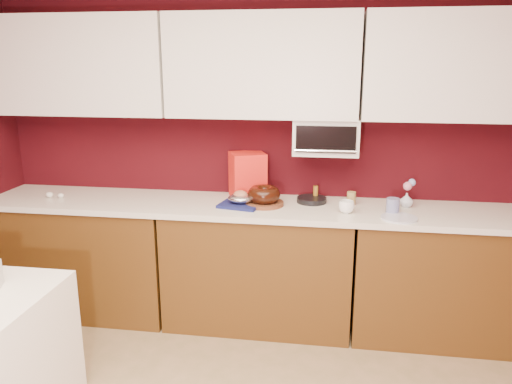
{
  "coord_description": "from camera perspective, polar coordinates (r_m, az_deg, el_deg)",
  "views": [
    {
      "loc": [
        0.49,
        -1.4,
        1.89
      ],
      "look_at": [
        -0.01,
        1.84,
        1.02
      ],
      "focal_mm": 35.0,
      "sensor_mm": 36.0,
      "label": 1
    }
  ],
  "objects": [
    {
      "name": "upper_cabinet_center",
      "position": [
        3.52,
        0.73,
        14.21
      ],
      "size": [
        1.31,
        0.33,
        0.7
      ],
      "primitive_type": "cube",
      "color": "white",
      "rests_on": "wall_back"
    },
    {
      "name": "paper_cup",
      "position": [
        3.57,
        10.83,
        -0.72
      ],
      "size": [
        0.08,
        0.08,
        0.09
      ],
      "primitive_type": "cylinder",
      "rotation": [
        0.0,
        0.0,
        0.3
      ],
      "color": "#9D8647",
      "rests_on": "countertop"
    },
    {
      "name": "coffee_mug",
      "position": [
        3.38,
        10.3,
        -1.54
      ],
      "size": [
        0.11,
        0.11,
        0.1
      ],
      "primitive_type": "imported",
      "rotation": [
        0.0,
        0.0,
        0.34
      ],
      "color": "white",
      "rests_on": "countertop"
    },
    {
      "name": "egg_right",
      "position": [
        3.96,
        -21.4,
        -0.39
      ],
      "size": [
        0.06,
        0.05,
        0.04
      ],
      "primitive_type": "ellipsoid",
      "rotation": [
        0.0,
        0.0,
        0.25
      ],
      "color": "silver",
      "rests_on": "countertop"
    },
    {
      "name": "upper_cabinet_left",
      "position": [
        3.93,
        -19.48,
        13.46
      ],
      "size": [
        1.31,
        0.33,
        0.7
      ],
      "primitive_type": "cube",
      "color": "white",
      "rests_on": "wall_back"
    },
    {
      "name": "egg_left",
      "position": [
        4.0,
        -22.54,
        -0.29
      ],
      "size": [
        0.06,
        0.05,
        0.04
      ],
      "primitive_type": "ellipsoid",
      "rotation": [
        0.0,
        0.0,
        -0.22
      ],
      "color": "silver",
      "rests_on": "countertop"
    },
    {
      "name": "upper_cabinet_right",
      "position": [
        3.59,
        22.94,
        13.1
      ],
      "size": [
        1.31,
        0.33,
        0.7
      ],
      "primitive_type": "cube",
      "color": "white",
      "rests_on": "wall_back"
    },
    {
      "name": "toaster_oven_handle",
      "position": [
        3.38,
        7.93,
        4.68
      ],
      "size": [
        0.42,
        0.02,
        0.02
      ],
      "primitive_type": "cylinder",
      "rotation": [
        0.0,
        1.57,
        0.0
      ],
      "color": "silver",
      "rests_on": "toaster_oven"
    },
    {
      "name": "amber_bottle",
      "position": [
        3.65,
        6.83,
        -0.13
      ],
      "size": [
        0.04,
        0.04,
        0.11
      ],
      "primitive_type": "cylinder",
      "rotation": [
        0.0,
        0.0,
        -0.07
      ],
      "color": "#895C19",
      "rests_on": "countertop"
    },
    {
      "name": "flower_pink",
      "position": [
        3.59,
        16.93,
        0.64
      ],
      "size": [
        0.06,
        0.06,
        0.06
      ],
      "primitive_type": "sphere",
      "color": "pink",
      "rests_on": "flower_vase"
    },
    {
      "name": "flower_vase",
      "position": [
        3.61,
        16.83,
        -0.77
      ],
      "size": [
        0.08,
        0.08,
        0.11
      ],
      "primitive_type": "imported",
      "rotation": [
        0.0,
        0.0,
        -0.01
      ],
      "color": "silver",
      "rests_on": "countertop"
    },
    {
      "name": "roasted_ham",
      "position": [
        3.47,
        -1.78,
        -0.33
      ],
      "size": [
        0.12,
        0.11,
        0.06
      ],
      "primitive_type": "ellipsoid",
      "rotation": [
        0.0,
        0.0,
        -0.27
      ],
      "color": "#B97254",
      "rests_on": "foil_ham_nest"
    },
    {
      "name": "navy_towel",
      "position": [
        3.49,
        -1.77,
        -1.43
      ],
      "size": [
        0.32,
        0.28,
        0.02
      ],
      "primitive_type": "cube",
      "rotation": [
        0.0,
        0.0,
        -0.2
      ],
      "color": "navy",
      "rests_on": "countertop"
    },
    {
      "name": "base_cabinet_center",
      "position": [
        3.68,
        0.34,
        -8.53
      ],
      "size": [
        1.31,
        0.58,
        0.86
      ],
      "primitive_type": "cube",
      "color": "#553411",
      "rests_on": "floor"
    },
    {
      "name": "flower_blue",
      "position": [
        3.61,
        17.39,
        1.04
      ],
      "size": [
        0.05,
        0.05,
        0.05
      ],
      "primitive_type": "sphere",
      "color": "#879BD8",
      "rests_on": "flower_vase"
    },
    {
      "name": "foil_ham_nest",
      "position": [
        3.48,
        -1.78,
        -0.73
      ],
      "size": [
        0.19,
        0.17,
        0.07
      ],
      "primitive_type": "ellipsoid",
      "rotation": [
        0.0,
        0.0,
        -0.1
      ],
      "color": "silver",
      "rests_on": "navy_towel"
    },
    {
      "name": "cake_base",
      "position": [
        3.51,
        0.93,
        -1.31
      ],
      "size": [
        0.34,
        0.34,
        0.03
      ],
      "primitive_type": "cylinder",
      "rotation": [
        0.0,
        0.0,
        0.27
      ],
      "color": "brown",
      "rests_on": "countertop"
    },
    {
      "name": "china_plate",
      "position": [
        3.34,
        16.05,
        -2.86
      ],
      "size": [
        0.25,
        0.25,
        0.01
      ],
      "primitive_type": "cylinder",
      "rotation": [
        0.0,
        0.0,
        -0.11
      ],
      "color": "silver",
      "rests_on": "countertop"
    },
    {
      "name": "toaster_oven_door",
      "position": [
        3.38,
        7.98,
        5.97
      ],
      "size": [
        0.4,
        0.02,
        0.18
      ],
      "primitive_type": "cube",
      "color": "black",
      "rests_on": "toaster_oven"
    },
    {
      "name": "base_cabinet_left",
      "position": [
        4.07,
        -18.71,
        -6.97
      ],
      "size": [
        1.31,
        0.58,
        0.86
      ],
      "primitive_type": "cube",
      "color": "#553411",
      "rests_on": "floor"
    },
    {
      "name": "base_cabinet_right",
      "position": [
        3.74,
        21.27,
        -9.18
      ],
      "size": [
        1.31,
        0.58,
        0.86
      ],
      "primitive_type": "cube",
      "color": "#553411",
      "rests_on": "floor"
    },
    {
      "name": "pandoro_box",
      "position": [
        3.69,
        -0.97,
        1.96
      ],
      "size": [
        0.31,
        0.3,
        0.33
      ],
      "primitive_type": "cube",
      "rotation": [
        0.0,
        0.0,
        0.41
      ],
      "color": "red",
      "rests_on": "countertop"
    },
    {
      "name": "toaster_oven",
      "position": [
        3.54,
        8.02,
        6.36
      ],
      "size": [
        0.45,
        0.3,
        0.25
      ],
      "primitive_type": "cube",
      "color": "white",
      "rests_on": "upper_cabinet_center"
    },
    {
      "name": "countertop",
      "position": [
        3.52,
        0.35,
        -1.8
      ],
      "size": [
        4.0,
        0.62,
        0.04
      ],
      "primitive_type": "cube",
      "color": "silver",
      "rests_on": "base_cabinet_center"
    },
    {
      "name": "bundt_cake",
      "position": [
        3.49,
        0.93,
        -0.25
      ],
      "size": [
        0.24,
        0.24,
        0.09
      ],
      "primitive_type": "torus",
      "rotation": [
        0.0,
        0.0,
        0.05
      ],
      "color": "black",
      "rests_on": "cake_base"
    },
    {
      "name": "blue_jar",
      "position": [
        3.43,
        15.36,
        -1.55
      ],
      "size": [
        0.09,
        0.09,
        0.1
      ],
      "primitive_type": "cylinder",
      "rotation": [
        0.0,
        0.0,
        0.06
      ],
      "color": "navy",
      "rests_on": "countertop"
    },
    {
      "name": "dark_pan",
      "position": [
        3.6,
        6.38,
        -0.89
      ],
      "size": [
        0.28,
        0.28,
        0.04
      ],
      "primitive_type": "cylinder",
      "rotation": [
        0.0,
        0.0,
        0.4
      ],
      "color": "black",
      "rests_on": "countertop"
    },
    {
      "name": "wall_back",
      "position": [
        3.74,
        1.05,
        5.0
      ],
      "size": [
        4.0,
        0.02,
        2.5
      ],
      "primitive_type": "cube",
      "color": "#39070D",
      "rests_on": "floor"
    }
  ]
}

